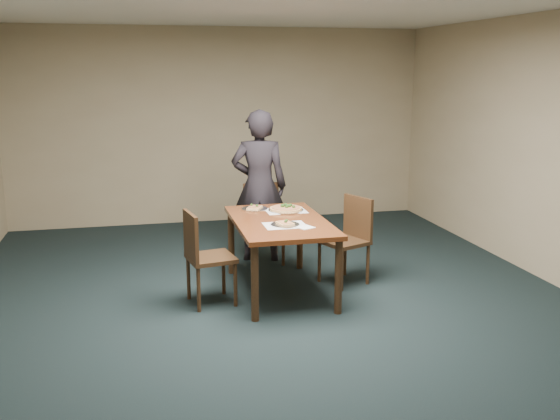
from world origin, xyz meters
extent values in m
plane|color=black|center=(0.00, 0.00, 0.00)|extent=(8.00, 8.00, 0.00)
plane|color=tan|center=(0.00, 4.00, 1.40)|extent=(6.00, 0.00, 6.00)
cube|color=#522410|center=(0.15, 0.81, 0.73)|extent=(0.90, 1.50, 0.04)
cylinder|color=black|center=(-0.24, 0.12, 0.35)|extent=(0.07, 0.07, 0.70)
cylinder|color=black|center=(-0.24, 1.50, 0.35)|extent=(0.07, 0.07, 0.70)
cylinder|color=black|center=(0.54, 0.12, 0.35)|extent=(0.07, 0.07, 0.70)
cylinder|color=black|center=(0.54, 1.50, 0.35)|extent=(0.07, 0.07, 0.70)
cube|color=black|center=(0.20, 1.82, 0.45)|extent=(0.42, 0.42, 0.04)
cylinder|color=black|center=(0.03, 1.64, 0.21)|extent=(0.04, 0.04, 0.43)
cylinder|color=black|center=(0.02, 2.00, 0.21)|extent=(0.04, 0.04, 0.43)
cylinder|color=black|center=(0.38, 1.64, 0.21)|extent=(0.04, 0.04, 0.43)
cylinder|color=black|center=(0.38, 2.00, 0.21)|extent=(0.04, 0.04, 0.43)
cube|color=black|center=(0.20, 2.01, 0.69)|extent=(0.42, 0.04, 0.44)
cube|color=black|center=(-0.56, 0.66, 0.45)|extent=(0.49, 0.49, 0.04)
cylinder|color=black|center=(-0.35, 0.51, 0.21)|extent=(0.04, 0.04, 0.43)
cylinder|color=black|center=(-0.71, 0.45, 0.21)|extent=(0.04, 0.04, 0.43)
cylinder|color=black|center=(-0.41, 0.87, 0.21)|extent=(0.04, 0.04, 0.43)
cylinder|color=black|center=(-0.77, 0.81, 0.21)|extent=(0.04, 0.04, 0.43)
cube|color=black|center=(-0.75, 0.63, 0.69)|extent=(0.11, 0.42, 0.44)
cube|color=black|center=(0.86, 0.92, 0.45)|extent=(0.55, 0.55, 0.04)
cylinder|color=black|center=(0.63, 1.02, 0.21)|extent=(0.04, 0.04, 0.43)
cylinder|color=black|center=(0.96, 1.15, 0.21)|extent=(0.04, 0.04, 0.43)
cylinder|color=black|center=(0.77, 0.68, 0.21)|extent=(0.04, 0.04, 0.43)
cylinder|color=black|center=(1.10, 0.82, 0.21)|extent=(0.04, 0.04, 0.43)
cube|color=black|center=(1.04, 0.99, 0.69)|extent=(0.19, 0.40, 0.44)
imported|color=black|center=(0.17, 1.95, 0.88)|extent=(0.72, 0.55, 1.77)
cube|color=white|center=(0.31, 1.19, 0.75)|extent=(0.42, 0.32, 0.00)
cube|color=white|center=(0.15, 0.59, 0.75)|extent=(0.40, 0.30, 0.00)
cylinder|color=silver|center=(0.31, 1.19, 0.76)|extent=(0.37, 0.37, 0.01)
cylinder|color=tan|center=(0.31, 1.19, 0.77)|extent=(0.34, 0.34, 0.02)
cylinder|color=tan|center=(0.31, 1.19, 0.79)|extent=(0.30, 0.30, 0.01)
sphere|color=#1D3A12|center=(0.27, 1.20, 0.80)|extent=(0.04, 0.04, 0.04)
sphere|color=#1D3A12|center=(0.37, 1.23, 0.80)|extent=(0.03, 0.03, 0.03)
sphere|color=#1D3A12|center=(0.28, 1.22, 0.80)|extent=(0.03, 0.03, 0.03)
sphere|color=#1D3A12|center=(0.30, 1.15, 0.80)|extent=(0.03, 0.03, 0.03)
sphere|color=#1D3A12|center=(0.32, 1.18, 0.80)|extent=(0.04, 0.04, 0.04)
sphere|color=#1D3A12|center=(0.31, 1.23, 0.80)|extent=(0.04, 0.04, 0.04)
sphere|color=#1D3A12|center=(0.38, 1.14, 0.80)|extent=(0.03, 0.03, 0.03)
sphere|color=#1D3A12|center=(0.32, 1.25, 0.80)|extent=(0.03, 0.03, 0.03)
sphere|color=#1D3A12|center=(0.34, 1.19, 0.80)|extent=(0.04, 0.04, 0.04)
sphere|color=#1D3A12|center=(0.35, 1.21, 0.80)|extent=(0.04, 0.04, 0.04)
cylinder|color=silver|center=(0.15, 0.59, 0.76)|extent=(0.28, 0.28, 0.01)
cube|color=tan|center=(0.15, 0.59, 0.77)|extent=(0.16, 0.19, 0.02)
cube|color=tan|center=(0.15, 0.59, 0.78)|extent=(0.13, 0.16, 0.01)
sphere|color=#1D3A12|center=(0.15, 0.56, 0.79)|extent=(0.03, 0.03, 0.03)
sphere|color=#1D3A12|center=(0.17, 0.61, 0.79)|extent=(0.03, 0.03, 0.03)
cylinder|color=silver|center=(0.00, 1.34, 0.76)|extent=(0.28, 0.28, 0.01)
cube|color=tan|center=(0.00, 1.34, 0.77)|extent=(0.20, 0.21, 0.02)
cube|color=tan|center=(0.00, 1.34, 0.78)|extent=(0.16, 0.17, 0.01)
sphere|color=#1D3A12|center=(0.02, 1.33, 0.79)|extent=(0.03, 0.03, 0.03)
sphere|color=#1D3A12|center=(-0.03, 1.38, 0.79)|extent=(0.03, 0.03, 0.03)
cube|color=white|center=(0.32, 0.46, 0.75)|extent=(0.18, 0.18, 0.01)
camera|label=1|loc=(-1.21, -5.04, 2.21)|focal=40.00mm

